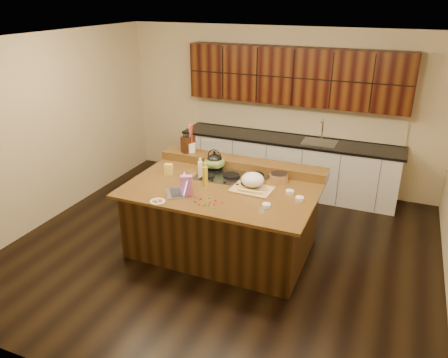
% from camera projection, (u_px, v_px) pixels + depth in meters
% --- Properties ---
extents(room, '(5.52, 5.02, 2.72)m').
position_uv_depth(room, '(222.00, 154.00, 5.38)').
color(room, black).
rests_on(room, ground).
extents(island, '(2.40, 1.60, 0.92)m').
position_uv_depth(island, '(223.00, 218.00, 5.73)').
color(island, black).
rests_on(island, ground).
extents(back_ledge, '(2.40, 0.30, 0.12)m').
position_uv_depth(back_ledge, '(242.00, 163.00, 6.12)').
color(back_ledge, black).
rests_on(back_ledge, island).
extents(cooktop, '(0.92, 0.52, 0.05)m').
position_uv_depth(cooktop, '(231.00, 177.00, 5.80)').
color(cooktop, gray).
rests_on(cooktop, island).
extents(back_counter, '(3.70, 0.66, 2.40)m').
position_uv_depth(back_counter, '(290.00, 135.00, 7.31)').
color(back_counter, silver).
rests_on(back_counter, ground).
extents(kettle, '(0.24, 0.24, 0.20)m').
position_uv_depth(kettle, '(214.00, 161.00, 5.96)').
color(kettle, black).
rests_on(kettle, cooktop).
extents(green_bowl, '(0.38, 0.38, 0.16)m').
position_uv_depth(green_bowl, '(214.00, 163.00, 5.97)').
color(green_bowl, '#56752E').
rests_on(green_bowl, cooktop).
extents(laptop, '(0.40, 0.41, 0.23)m').
position_uv_depth(laptop, '(180.00, 189.00, 5.33)').
color(laptop, '#B7B7BC').
rests_on(laptop, island).
extents(oil_bottle, '(0.09, 0.09, 0.27)m').
position_uv_depth(oil_bottle, '(205.00, 177.00, 5.49)').
color(oil_bottle, gold).
rests_on(oil_bottle, island).
extents(vinegar_bottle, '(0.08, 0.08, 0.25)m').
position_uv_depth(vinegar_bottle, '(200.00, 170.00, 5.71)').
color(vinegar_bottle, silver).
rests_on(vinegar_bottle, island).
extents(wooden_tray, '(0.52, 0.41, 0.20)m').
position_uv_depth(wooden_tray, '(252.00, 182.00, 5.45)').
color(wooden_tray, tan).
rests_on(wooden_tray, island).
extents(ramekin_a, '(0.12, 0.12, 0.04)m').
position_uv_depth(ramekin_a, '(266.00, 205.00, 5.00)').
color(ramekin_a, white).
rests_on(ramekin_a, island).
extents(ramekin_b, '(0.12, 0.12, 0.04)m').
position_uv_depth(ramekin_b, '(300.00, 199.00, 5.16)').
color(ramekin_b, white).
rests_on(ramekin_b, island).
extents(ramekin_c, '(0.13, 0.13, 0.04)m').
position_uv_depth(ramekin_c, '(290.00, 192.00, 5.33)').
color(ramekin_c, white).
rests_on(ramekin_c, island).
extents(strainer_bowl, '(0.32, 0.32, 0.09)m').
position_uv_depth(strainer_bowl, '(279.00, 178.00, 5.68)').
color(strainer_bowl, '#996B3F').
rests_on(strainer_bowl, island).
extents(kitchen_timer, '(0.09, 0.09, 0.07)m').
position_uv_depth(kitchen_timer, '(261.00, 208.00, 4.92)').
color(kitchen_timer, silver).
rests_on(kitchen_timer, island).
extents(pink_bag, '(0.16, 0.13, 0.26)m').
position_uv_depth(pink_bag, '(187.00, 186.00, 5.24)').
color(pink_bag, '#C75DA8').
rests_on(pink_bag, island).
extents(candy_plate, '(0.23, 0.23, 0.01)m').
position_uv_depth(candy_plate, '(158.00, 201.00, 5.13)').
color(candy_plate, white).
rests_on(candy_plate, island).
extents(package_box, '(0.12, 0.09, 0.15)m').
position_uv_depth(package_box, '(169.00, 169.00, 5.88)').
color(package_box, '#EBC852').
rests_on(package_box, island).
extents(utensil_crock, '(0.12, 0.12, 0.14)m').
position_uv_depth(utensil_crock, '(192.00, 148.00, 6.34)').
color(utensil_crock, white).
rests_on(utensil_crock, back_ledge).
extents(knife_block, '(0.19, 0.22, 0.23)m').
position_uv_depth(knife_block, '(188.00, 144.00, 6.35)').
color(knife_block, black).
rests_on(knife_block, back_ledge).
extents(gumdrop_0, '(0.02, 0.02, 0.02)m').
position_uv_depth(gumdrop_0, '(222.00, 203.00, 5.09)').
color(gumdrop_0, red).
rests_on(gumdrop_0, island).
extents(gumdrop_1, '(0.02, 0.02, 0.02)m').
position_uv_depth(gumdrop_1, '(204.00, 205.00, 5.03)').
color(gumdrop_1, '#198C26').
rests_on(gumdrop_1, island).
extents(gumdrop_2, '(0.02, 0.02, 0.02)m').
position_uv_depth(gumdrop_2, '(216.00, 201.00, 5.14)').
color(gumdrop_2, red).
rests_on(gumdrop_2, island).
extents(gumdrop_3, '(0.02, 0.02, 0.02)m').
position_uv_depth(gumdrop_3, '(195.00, 202.00, 5.12)').
color(gumdrop_3, '#198C26').
rests_on(gumdrop_3, island).
extents(gumdrop_4, '(0.02, 0.02, 0.02)m').
position_uv_depth(gumdrop_4, '(214.00, 204.00, 5.05)').
color(gumdrop_4, red).
rests_on(gumdrop_4, island).
extents(gumdrop_5, '(0.02, 0.02, 0.02)m').
position_uv_depth(gumdrop_5, '(206.00, 204.00, 5.07)').
color(gumdrop_5, '#198C26').
rests_on(gumdrop_5, island).
extents(gumdrop_6, '(0.02, 0.02, 0.02)m').
position_uv_depth(gumdrop_6, '(199.00, 204.00, 5.05)').
color(gumdrop_6, red).
rests_on(gumdrop_6, island).
extents(gumdrop_7, '(0.02, 0.02, 0.02)m').
position_uv_depth(gumdrop_7, '(214.00, 208.00, 4.97)').
color(gumdrop_7, '#198C26').
rests_on(gumdrop_7, island).
extents(gumdrop_8, '(0.02, 0.02, 0.02)m').
position_uv_depth(gumdrop_8, '(210.00, 202.00, 5.11)').
color(gumdrop_8, red).
rests_on(gumdrop_8, island).
extents(gumdrop_9, '(0.02, 0.02, 0.02)m').
position_uv_depth(gumdrop_9, '(209.00, 205.00, 5.04)').
color(gumdrop_9, '#198C26').
rests_on(gumdrop_9, island).
extents(gumdrop_10, '(0.02, 0.02, 0.02)m').
position_uv_depth(gumdrop_10, '(201.00, 199.00, 5.19)').
color(gumdrop_10, red).
rests_on(gumdrop_10, island).
extents(gumdrop_11, '(0.02, 0.02, 0.02)m').
position_uv_depth(gumdrop_11, '(209.00, 198.00, 5.21)').
color(gumdrop_11, '#198C26').
rests_on(gumdrop_11, island).
extents(gumdrop_12, '(0.02, 0.02, 0.02)m').
position_uv_depth(gumdrop_12, '(195.00, 197.00, 5.25)').
color(gumdrop_12, red).
rests_on(gumdrop_12, island).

